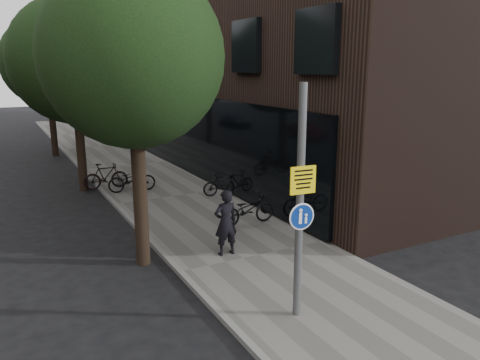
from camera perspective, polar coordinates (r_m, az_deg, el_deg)
ground at (r=10.28m, az=10.87°, el=-16.14°), size 120.00×120.00×0.00m
sidewalk at (r=18.57m, az=-8.15°, el=-2.11°), size 4.50×60.00×0.12m
curb_edge at (r=17.96m, az=-14.91°, el=-2.97°), size 0.15×60.00×0.13m
building_right_dark_brick at (r=32.41m, az=-1.91°, el=20.65°), size 12.00×40.00×18.00m
street_tree_near at (r=11.92m, az=-12.74°, el=13.54°), size 4.40×4.40×7.50m
street_tree_mid at (r=20.24m, az=-19.45°, el=13.05°), size 5.00×5.00×7.80m
street_tree_far at (r=29.16m, az=-22.34°, el=12.78°), size 5.00×5.00×7.80m
signpost at (r=9.13m, az=7.30°, el=-2.91°), size 0.54×0.16×4.68m
pedestrian at (r=12.52m, az=-1.76°, el=-5.21°), size 0.66×0.43×1.80m
parked_bike_facade_near at (r=15.01m, az=0.92°, el=-3.61°), size 1.88×0.68×0.98m
parked_bike_facade_far at (r=18.36m, az=-2.24°, el=-0.50°), size 1.56×0.64×0.91m
parked_bike_curb_near at (r=19.41m, az=-13.05°, el=0.07°), size 1.95×0.85×1.00m
parked_bike_curb_far at (r=20.09m, az=-16.04°, el=0.46°), size 1.82×0.56×1.08m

